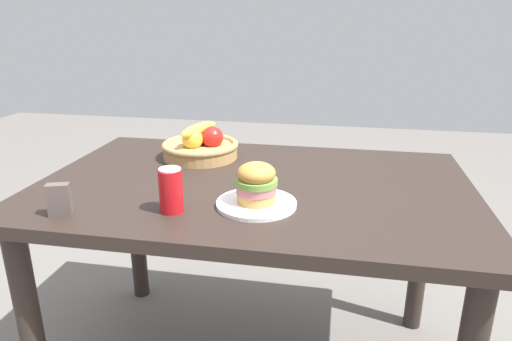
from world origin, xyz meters
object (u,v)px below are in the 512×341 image
(sandwich, at_px, (256,183))
(soda_can, at_px, (171,190))
(fruit_basket, at_px, (200,146))
(plate, at_px, (256,204))
(napkin_holder, at_px, (59,200))

(sandwich, distance_m, soda_can, 0.24)
(fruit_basket, bearing_deg, plate, -54.53)
(soda_can, relative_size, napkin_holder, 1.40)
(plate, distance_m, fruit_basket, 0.51)
(soda_can, bearing_deg, plate, 20.15)
(sandwich, height_order, napkin_holder, sandwich)
(napkin_holder, bearing_deg, soda_can, -3.86)
(soda_can, relative_size, fruit_basket, 0.43)
(soda_can, distance_m, fruit_basket, 0.50)
(fruit_basket, xyz_separation_m, napkin_holder, (-0.22, -0.58, -0.00))
(soda_can, height_order, fruit_basket, fruit_basket)
(fruit_basket, height_order, napkin_holder, fruit_basket)
(soda_can, distance_m, napkin_holder, 0.30)
(soda_can, xyz_separation_m, napkin_holder, (-0.29, -0.08, -0.02))
(sandwich, relative_size, fruit_basket, 0.41)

